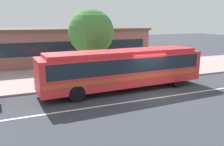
{
  "coord_description": "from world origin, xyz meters",
  "views": [
    {
      "loc": [
        -8.2,
        -12.43,
        4.62
      ],
      "look_at": [
        -2.34,
        1.44,
        1.3
      ],
      "focal_mm": 37.61,
      "sensor_mm": 36.0,
      "label": 1
    }
  ],
  "objects_px": {
    "pedestrian_walking_along_curb": "(78,71)",
    "bus_stop_sign": "(151,58)",
    "pedestrian_standing_by_tree": "(176,64)",
    "street_tree_near_stop": "(91,32)",
    "transit_bus": "(124,67)",
    "pedestrian_waiting_near_sign": "(150,64)"
  },
  "relations": [
    {
      "from": "transit_bus",
      "to": "pedestrian_waiting_near_sign",
      "type": "height_order",
      "value": "transit_bus"
    },
    {
      "from": "pedestrian_standing_by_tree",
      "to": "bus_stop_sign",
      "type": "height_order",
      "value": "bus_stop_sign"
    },
    {
      "from": "pedestrian_standing_by_tree",
      "to": "street_tree_near_stop",
      "type": "relative_size",
      "value": 0.3
    },
    {
      "from": "pedestrian_walking_along_curb",
      "to": "bus_stop_sign",
      "type": "xyz_separation_m",
      "value": [
        6.06,
        0.04,
        0.63
      ]
    },
    {
      "from": "transit_bus",
      "to": "pedestrian_standing_by_tree",
      "type": "height_order",
      "value": "transit_bus"
    },
    {
      "from": "pedestrian_waiting_near_sign",
      "to": "pedestrian_walking_along_curb",
      "type": "xyz_separation_m",
      "value": [
        -6.61,
        -0.98,
        0.06
      ]
    },
    {
      "from": "pedestrian_waiting_near_sign",
      "to": "pedestrian_standing_by_tree",
      "type": "distance_m",
      "value": 2.19
    },
    {
      "from": "transit_bus",
      "to": "bus_stop_sign",
      "type": "height_order",
      "value": "transit_bus"
    },
    {
      "from": "pedestrian_walking_along_curb",
      "to": "bus_stop_sign",
      "type": "height_order",
      "value": "bus_stop_sign"
    },
    {
      "from": "street_tree_near_stop",
      "to": "transit_bus",
      "type": "bearing_deg",
      "value": -79.42
    },
    {
      "from": "pedestrian_standing_by_tree",
      "to": "pedestrian_walking_along_curb",
      "type": "bearing_deg",
      "value": -179.87
    },
    {
      "from": "transit_bus",
      "to": "pedestrian_standing_by_tree",
      "type": "relative_size",
      "value": 7.02
    },
    {
      "from": "pedestrian_waiting_near_sign",
      "to": "bus_stop_sign",
      "type": "distance_m",
      "value": 1.29
    },
    {
      "from": "transit_bus",
      "to": "bus_stop_sign",
      "type": "bearing_deg",
      "value": 31.37
    },
    {
      "from": "transit_bus",
      "to": "bus_stop_sign",
      "type": "distance_m",
      "value": 4.02
    },
    {
      "from": "pedestrian_waiting_near_sign",
      "to": "street_tree_near_stop",
      "type": "relative_size",
      "value": 0.29
    },
    {
      "from": "pedestrian_walking_along_curb",
      "to": "street_tree_near_stop",
      "type": "distance_m",
      "value": 4.0
    },
    {
      "from": "pedestrian_standing_by_tree",
      "to": "street_tree_near_stop",
      "type": "height_order",
      "value": "street_tree_near_stop"
    },
    {
      "from": "transit_bus",
      "to": "bus_stop_sign",
      "type": "xyz_separation_m",
      "value": [
        3.43,
        2.09,
        0.15
      ]
    },
    {
      "from": "pedestrian_standing_by_tree",
      "to": "bus_stop_sign",
      "type": "distance_m",
      "value": 2.61
    },
    {
      "from": "street_tree_near_stop",
      "to": "bus_stop_sign",
      "type": "bearing_deg",
      "value": -29.04
    },
    {
      "from": "bus_stop_sign",
      "to": "street_tree_near_stop",
      "type": "distance_m",
      "value": 5.27
    }
  ]
}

